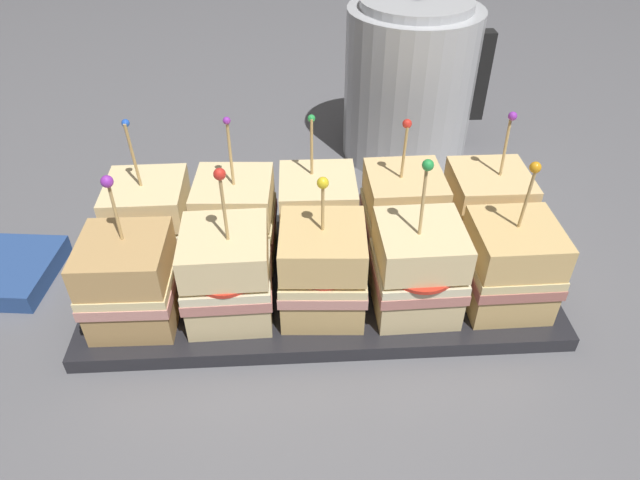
# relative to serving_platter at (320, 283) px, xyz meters

# --- Properties ---
(ground_plane) EXTENTS (6.00, 6.00, 0.00)m
(ground_plane) POSITION_rel_serving_platter_xyz_m (0.00, 0.00, -0.01)
(ground_plane) COLOR slate
(serving_platter) EXTENTS (0.53, 0.23, 0.02)m
(serving_platter) POSITION_rel_serving_platter_xyz_m (0.00, 0.00, 0.00)
(serving_platter) COLOR #232328
(serving_platter) RESTS_ON ground_plane
(sandwich_front_far_left) EXTENTS (0.09, 0.09, 0.17)m
(sandwich_front_far_left) POSITION_rel_serving_platter_xyz_m (-0.20, -0.05, 0.06)
(sandwich_front_far_left) COLOR tan
(sandwich_front_far_left) RESTS_ON serving_platter
(sandwich_front_left) EXTENTS (0.09, 0.09, 0.19)m
(sandwich_front_left) POSITION_rel_serving_platter_xyz_m (-0.10, -0.05, 0.06)
(sandwich_front_left) COLOR beige
(sandwich_front_left) RESTS_ON serving_platter
(sandwich_front_center) EXTENTS (0.10, 0.10, 0.17)m
(sandwich_front_center) POSITION_rel_serving_platter_xyz_m (0.00, -0.05, 0.06)
(sandwich_front_center) COLOR tan
(sandwich_front_center) RESTS_ON serving_platter
(sandwich_front_right) EXTENTS (0.09, 0.10, 0.19)m
(sandwich_front_right) POSITION_rel_serving_platter_xyz_m (0.10, -0.05, 0.06)
(sandwich_front_right) COLOR beige
(sandwich_front_right) RESTS_ON serving_platter
(sandwich_front_far_right) EXTENTS (0.09, 0.09, 0.18)m
(sandwich_front_far_right) POSITION_rel_serving_platter_xyz_m (0.20, -0.05, 0.06)
(sandwich_front_far_right) COLOR tan
(sandwich_front_far_right) RESTS_ON serving_platter
(sandwich_back_far_left) EXTENTS (0.09, 0.09, 0.19)m
(sandwich_back_far_left) POSITION_rel_serving_platter_xyz_m (-0.20, 0.05, 0.06)
(sandwich_back_far_left) COLOR beige
(sandwich_back_far_left) RESTS_ON serving_platter
(sandwich_back_left) EXTENTS (0.10, 0.10, 0.19)m
(sandwich_back_left) POSITION_rel_serving_platter_xyz_m (-0.10, 0.05, 0.06)
(sandwich_back_left) COLOR beige
(sandwich_back_left) RESTS_ON serving_platter
(sandwich_back_center) EXTENTS (0.09, 0.09, 0.18)m
(sandwich_back_center) POSITION_rel_serving_platter_xyz_m (-0.00, 0.05, 0.06)
(sandwich_back_center) COLOR beige
(sandwich_back_center) RESTS_ON serving_platter
(sandwich_back_right) EXTENTS (0.09, 0.09, 0.18)m
(sandwich_back_right) POSITION_rel_serving_platter_xyz_m (0.10, 0.05, 0.06)
(sandwich_back_right) COLOR #DBB77A
(sandwich_back_right) RESTS_ON serving_platter
(sandwich_back_far_right) EXTENTS (0.09, 0.09, 0.18)m
(sandwich_back_far_right) POSITION_rel_serving_platter_xyz_m (0.20, 0.05, 0.06)
(sandwich_back_far_right) COLOR #DBB77A
(sandwich_back_far_right) RESTS_ON serving_platter
(kettle_steel) EXTENTS (0.22, 0.20, 0.26)m
(kettle_steel) POSITION_rel_serving_platter_xyz_m (0.16, 0.33, 0.11)
(kettle_steel) COLOR #B7BABF
(kettle_steel) RESTS_ON ground_plane
(napkin_stack) EXTENTS (0.13, 0.13, 0.02)m
(napkin_stack) POSITION_rel_serving_platter_xyz_m (-0.38, 0.04, 0.00)
(napkin_stack) COLOR navy
(napkin_stack) RESTS_ON ground_plane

